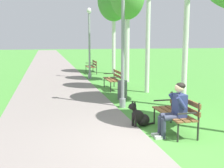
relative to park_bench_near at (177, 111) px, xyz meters
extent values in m
plane|color=#478E38|center=(-0.65, -0.76, -0.51)|extent=(120.00, 120.00, 0.00)
cube|color=gray|center=(-2.59, 23.24, -0.49)|extent=(3.50, 60.00, 0.04)
cube|color=brown|center=(-0.27, 0.00, -0.06)|extent=(0.14, 1.50, 0.04)
cube|color=brown|center=(-0.10, 0.00, -0.06)|extent=(0.14, 1.50, 0.04)
cube|color=brown|center=(0.08, 0.00, -0.06)|extent=(0.14, 1.50, 0.04)
cube|color=brown|center=(0.18, 0.00, 0.08)|extent=(0.04, 1.50, 0.11)
cube|color=brown|center=(0.18, 0.00, 0.26)|extent=(0.04, 1.50, 0.11)
cylinder|color=#2D2B28|center=(-0.30, 0.69, -0.29)|extent=(0.04, 0.04, 0.45)
cylinder|color=#2D2B28|center=(0.18, 0.69, -0.09)|extent=(0.04, 0.04, 0.85)
cube|color=#2D2B28|center=(-0.10, 0.69, 0.12)|extent=(0.45, 0.04, 0.03)
cylinder|color=#2D2B28|center=(-0.30, -0.69, -0.29)|extent=(0.04, 0.04, 0.45)
cylinder|color=#2D2B28|center=(0.18, -0.69, -0.09)|extent=(0.04, 0.04, 0.85)
cube|color=#2D2B28|center=(-0.10, -0.69, 0.12)|extent=(0.45, 0.04, 0.03)
cube|color=brown|center=(-0.37, 6.08, -0.06)|extent=(0.14, 1.50, 0.04)
cube|color=brown|center=(-0.20, 6.08, -0.06)|extent=(0.14, 1.50, 0.04)
cube|color=brown|center=(-0.02, 6.08, -0.06)|extent=(0.14, 1.50, 0.04)
cube|color=brown|center=(0.08, 6.08, 0.08)|extent=(0.04, 1.50, 0.11)
cube|color=brown|center=(0.08, 6.08, 0.26)|extent=(0.04, 1.50, 0.11)
cylinder|color=#2D2B28|center=(-0.40, 6.77, -0.29)|extent=(0.04, 0.04, 0.45)
cylinder|color=#2D2B28|center=(0.08, 6.77, -0.09)|extent=(0.04, 0.04, 0.85)
cube|color=#2D2B28|center=(-0.20, 6.77, 0.12)|extent=(0.45, 0.04, 0.03)
cylinder|color=#2D2B28|center=(-0.40, 5.39, -0.29)|extent=(0.04, 0.04, 0.45)
cylinder|color=#2D2B28|center=(0.08, 5.39, -0.09)|extent=(0.04, 0.04, 0.85)
cube|color=#2D2B28|center=(-0.20, 5.39, 0.12)|extent=(0.45, 0.04, 0.03)
cube|color=brown|center=(-0.35, 12.28, -0.06)|extent=(0.14, 1.50, 0.04)
cube|color=brown|center=(-0.18, 12.28, -0.06)|extent=(0.14, 1.50, 0.04)
cube|color=brown|center=(0.00, 12.28, -0.06)|extent=(0.14, 1.50, 0.04)
cube|color=brown|center=(0.10, 12.28, 0.08)|extent=(0.04, 1.50, 0.11)
cube|color=brown|center=(0.10, 12.28, 0.26)|extent=(0.04, 1.50, 0.11)
cylinder|color=#2D2B28|center=(-0.38, 12.97, -0.29)|extent=(0.04, 0.04, 0.45)
cylinder|color=#2D2B28|center=(0.10, 12.97, -0.09)|extent=(0.04, 0.04, 0.85)
cube|color=#2D2B28|center=(-0.18, 12.97, 0.12)|extent=(0.45, 0.04, 0.03)
cylinder|color=#2D2B28|center=(-0.38, 11.59, -0.29)|extent=(0.04, 0.04, 0.45)
cylinder|color=#2D2B28|center=(0.10, 11.59, -0.09)|extent=(0.04, 0.04, 0.85)
cube|color=#2D2B28|center=(-0.18, 11.59, 0.12)|extent=(0.45, 0.04, 0.03)
cylinder|color=#33384C|center=(-0.31, -0.22, -0.04)|extent=(0.42, 0.14, 0.14)
cylinder|color=#33384C|center=(-0.52, -0.22, -0.28)|extent=(0.11, 0.11, 0.47)
cube|color=silver|center=(-0.60, -0.22, -0.48)|extent=(0.24, 0.09, 0.07)
cylinder|color=#33384C|center=(-0.31, -0.42, -0.04)|extent=(0.42, 0.14, 0.14)
cylinder|color=#33384C|center=(-0.52, -0.42, -0.28)|extent=(0.11, 0.11, 0.47)
cube|color=silver|center=(-0.60, -0.42, -0.48)|extent=(0.24, 0.09, 0.07)
cube|color=navy|center=(-0.10, -0.32, 0.22)|extent=(0.22, 0.36, 0.52)
cylinder|color=navy|center=(-0.16, -0.12, 0.32)|extent=(0.25, 0.09, 0.30)
cylinder|color=navy|center=(-0.16, -0.52, 0.32)|extent=(0.25, 0.09, 0.30)
sphere|color=beige|center=(-0.12, -0.32, 0.62)|extent=(0.21, 0.21, 0.21)
ellipsoid|color=black|center=(-0.09, -0.32, 0.67)|extent=(0.22, 0.23, 0.14)
ellipsoid|color=black|center=(-0.65, 0.58, -0.35)|extent=(0.43, 0.38, 0.32)
ellipsoid|color=black|center=(-0.79, 0.54, -0.23)|extent=(0.54, 0.37, 0.48)
ellipsoid|color=black|center=(-0.74, 0.55, -0.19)|extent=(0.40, 0.29, 0.27)
cylinder|color=black|center=(-0.93, 0.55, -0.32)|extent=(0.06, 0.06, 0.38)
cylinder|color=black|center=(-0.90, 0.44, -0.32)|extent=(0.06, 0.06, 0.38)
cylinder|color=black|center=(-0.90, 0.50, -0.08)|extent=(0.16, 0.19, 0.19)
ellipsoid|color=black|center=(-0.97, 0.48, 0.05)|extent=(0.25, 0.20, 0.16)
cone|color=black|center=(-1.07, 0.44, 0.04)|extent=(0.12, 0.12, 0.09)
cone|color=black|center=(-0.95, 0.53, 0.15)|extent=(0.06, 0.06, 0.09)
cone|color=black|center=(-0.92, 0.45, 0.15)|extent=(0.06, 0.06, 0.09)
cylinder|color=black|center=(-0.46, 0.65, -0.49)|extent=(0.28, 0.13, 0.04)
cylinder|color=gray|center=(-0.63, 2.66, -0.36)|extent=(0.20, 0.20, 0.30)
cylinder|color=gray|center=(-0.63, 2.66, 1.74)|extent=(0.11, 0.11, 4.49)
cylinder|color=gray|center=(-0.62, 9.72, -0.36)|extent=(0.20, 0.20, 0.30)
cylinder|color=gray|center=(-0.62, 9.72, 1.31)|extent=(0.11, 0.11, 3.64)
ellipsoid|color=silver|center=(-0.62, 9.72, 3.25)|extent=(0.24, 0.24, 0.32)
cylinder|color=silver|center=(1.32, 2.23, 1.77)|extent=(0.18, 0.18, 4.57)
cylinder|color=silver|center=(1.09, 5.05, 1.79)|extent=(0.18, 0.18, 4.60)
cylinder|color=silver|center=(1.09, 8.09, 1.34)|extent=(0.24, 0.24, 3.70)
cylinder|color=silver|center=(1.28, 11.85, 1.42)|extent=(0.23, 0.23, 3.86)
ellipsoid|color=#4C933D|center=(1.28, 11.85, 4.12)|extent=(2.03, 2.23, 2.58)
cylinder|color=#515156|center=(-0.29, 3.91, -0.16)|extent=(0.36, 0.36, 0.70)
camera|label=1|loc=(-3.05, -6.13, 1.70)|focal=45.65mm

